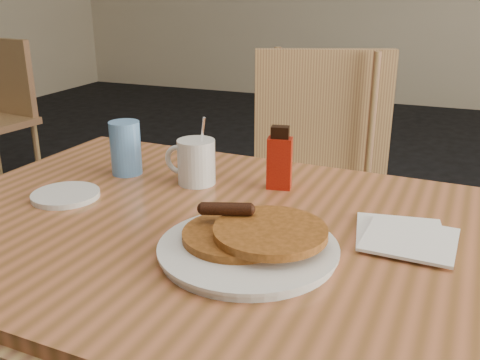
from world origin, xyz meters
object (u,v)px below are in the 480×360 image
Objects in this scene: main_table at (230,244)px; coffee_mug at (195,161)px; syrup_bottle at (280,160)px; pancake_plate at (250,243)px; blue_tumbler at (126,148)px; chair_main_far at (312,178)px.

main_table is 8.26× the size of coffee_mug.
main_table is at bearing -106.08° from syrup_bottle.
pancake_plate is 0.52m from blue_tumbler.
chair_main_far reaches higher than coffee_mug.
chair_main_far is at bearing 57.03° from coffee_mug.
coffee_mug is at bearing 131.31° from main_table.
main_table is 0.75m from chair_main_far.
syrup_bottle reaches higher than main_table.
syrup_bottle reaches higher than pancake_plate.
chair_main_far is 3.17× the size of pancake_plate.
pancake_plate is (0.07, -0.09, 0.06)m from main_table.
syrup_bottle is at bearing -5.25° from coffee_mug.
blue_tumbler is at bearing -142.98° from chair_main_far.
blue_tumbler is (-0.38, -0.04, -0.00)m from syrup_bottle.
coffee_mug reaches higher than pancake_plate.
pancake_plate is 0.38m from coffee_mug.
blue_tumbler is at bearing 146.98° from pancake_plate.
syrup_bottle is 1.11× the size of blue_tumbler.
chair_main_far reaches higher than pancake_plate.
coffee_mug is (-0.15, -0.54, 0.20)m from chair_main_far.
chair_main_far is 0.55m from syrup_bottle.
main_table is at bearing -66.15° from coffee_mug.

